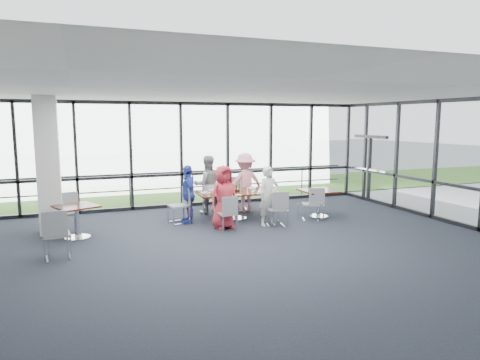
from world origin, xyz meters
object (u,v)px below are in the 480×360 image
object	(u,v)px
side_table_left	(76,211)
diner_far_left	(207,185)
diner_far_right	(245,183)
chair_spare_r	(311,204)
diner_near_left	(224,197)
diner_near_right	(269,196)
chair_main_fl	(210,196)
chair_spare_lb	(68,213)
main_table	(236,196)
structural_column	(48,166)
chair_spare_la	(57,235)
chair_main_nl	(227,214)
chair_main_end	(179,206)
diner_end	(188,194)
side_table_right	(319,194)
chair_main_nr	(276,209)
chair_main_fr	(239,194)

from	to	relation	value
side_table_left	diner_far_left	bearing A→B (deg)	22.73
diner_far_right	chair_spare_r	distance (m)	2.10
diner_near_left	diner_near_right	size ratio (longest dim) A/B	1.04
diner_near_left	diner_near_right	bearing A→B (deg)	-18.79
chair_main_fl	chair_spare_lb	xyz separation A→B (m)	(-3.80, -0.90, -0.02)
diner_far_left	chair_spare_lb	xyz separation A→B (m)	(-3.70, -0.79, -0.38)
main_table	chair_main_fl	bearing A→B (deg)	114.06
diner_near_left	chair_spare_lb	world-z (taller)	diner_near_left
diner_far_right	diner_near_right	bearing A→B (deg)	86.61
structural_column	chair_spare_la	xyz separation A→B (m)	(0.21, -2.12, -1.12)
chair_main_fl	chair_main_nl	bearing A→B (deg)	72.65
chair_main_fl	chair_spare_r	bearing A→B (deg)	127.65
structural_column	main_table	distance (m)	4.69
chair_spare_la	chair_spare_lb	size ratio (longest dim) A/B	1.05
chair_main_end	diner_end	bearing A→B (deg)	72.18
side_table_left	side_table_right	world-z (taller)	same
side_table_left	chair_spare_lb	bearing A→B (deg)	106.29
diner_near_right	chair_spare_lb	bearing A→B (deg)	161.26
chair_main_nr	chair_spare_r	size ratio (longest dim) A/B	1.01
structural_column	chair_main_fr	distance (m)	5.28
side_table_left	structural_column	bearing A→B (deg)	128.74
chair_main_nl	main_table	bearing A→B (deg)	60.05
diner_far_right	diner_end	world-z (taller)	diner_far_right
diner_near_left	chair_main_nl	distance (m)	0.43
main_table	side_table_left	world-z (taller)	same
diner_far_left	chair_spare_la	distance (m)	4.83
chair_spare_lb	chair_main_fr	bearing A→B (deg)	179.85
chair_main_fl	diner_end	bearing A→B (deg)	36.82
diner_near_left	chair_main_fl	bearing A→B (deg)	70.49
diner_far_right	chair_spare_lb	distance (m)	4.85
main_table	chair_main_nl	bearing A→B (deg)	-117.98
side_table_left	chair_main_fr	size ratio (longest dim) A/B	1.15
diner_far_right	chair_main_nr	bearing A→B (deg)	90.72
chair_main_end	chair_main_fl	bearing A→B (deg)	120.01
main_table	side_table_right	size ratio (longest dim) A/B	2.26
structural_column	chair_spare_r	xyz separation A→B (m)	(6.39, -1.02, -1.17)
side_table_left	chair_main_fl	bearing A→B (deg)	23.61
diner_near_right	side_table_right	bearing A→B (deg)	7.91
chair_spare_la	chair_main_nr	bearing A→B (deg)	3.73
structural_column	chair_spare_la	bearing A→B (deg)	-84.38
main_table	chair_spare_lb	distance (m)	4.23
diner_far_right	chair_main_nl	distance (m)	2.28
diner_end	chair_spare_la	distance (m)	3.66
structural_column	chair_main_end	xyz separation A→B (m)	(3.02, -0.10, -1.14)
diner_far_right	chair_main_nl	world-z (taller)	diner_far_right
diner_end	chair_spare_lb	size ratio (longest dim) A/B	1.67
chair_main_fl	chair_spare_la	distance (m)	4.96
diner_far_left	side_table_left	bearing A→B (deg)	25.10
side_table_left	side_table_right	size ratio (longest dim) A/B	1.15
side_table_right	chair_spare_lb	size ratio (longest dim) A/B	1.04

